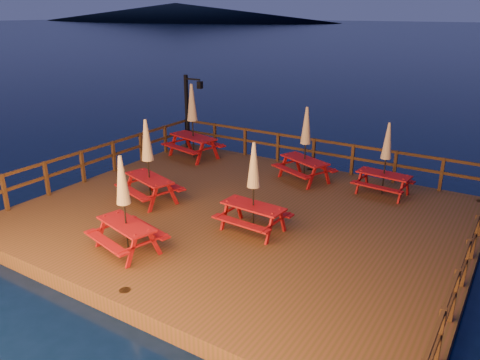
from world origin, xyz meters
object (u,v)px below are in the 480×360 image
(lamp_post, at_px, (190,105))
(picnic_table_0, at_px, (193,120))
(picnic_table_1, at_px, (124,203))
(picnic_table_2, at_px, (253,186))

(lamp_post, height_order, picnic_table_0, lamp_post)
(picnic_table_0, xyz_separation_m, picnic_table_1, (3.29, -6.84, -0.25))
(picnic_table_0, bearing_deg, lamp_post, 144.98)
(lamp_post, bearing_deg, picnic_table_1, -61.86)
(lamp_post, bearing_deg, picnic_table_0, -48.25)
(picnic_table_0, xyz_separation_m, picnic_table_2, (5.28, -4.31, -0.24))
(picnic_table_0, height_order, picnic_table_1, picnic_table_0)
(lamp_post, distance_m, picnic_table_0, 1.43)
(picnic_table_1, relative_size, picnic_table_2, 1.00)
(picnic_table_1, bearing_deg, picnic_table_2, 65.73)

